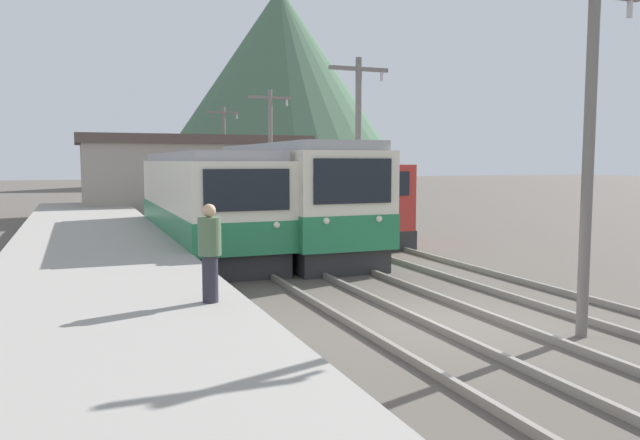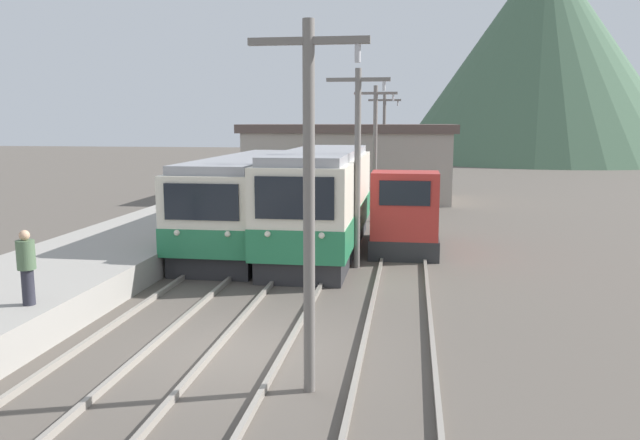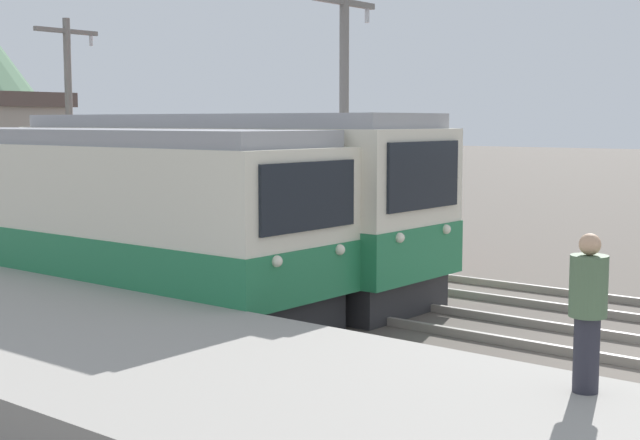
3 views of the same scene
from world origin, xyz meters
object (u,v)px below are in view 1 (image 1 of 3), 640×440
object	(u,v)px
shunting_locomotive	(359,212)
catenary_mast_far	(271,153)
person_on_platform	(210,249)
catenary_mast_near	(589,141)
commuter_train_center	(290,202)
catenary_mast_mid	(359,150)
catenary_mast_distant	(224,155)
commuter_train_left	(204,206)

from	to	relation	value
shunting_locomotive	catenary_mast_far	world-z (taller)	catenary_mast_far
person_on_platform	catenary_mast_near	bearing A→B (deg)	-14.12
commuter_train_center	catenary_mast_far	xyz separation A→B (m)	(1.51, 7.25, 1.77)
commuter_train_center	catenary_mast_mid	world-z (taller)	catenary_mast_mid
catenary_mast_far	person_on_platform	xyz separation A→B (m)	(-6.35, -17.44, -1.78)
shunting_locomotive	catenary_mast_distant	bearing A→B (deg)	95.37
commuter_train_center	catenary_mast_distant	xyz separation A→B (m)	(1.51, 16.76, 1.77)
catenary_mast_mid	catenary_mast_distant	distance (m)	19.03
catenary_mast_near	catenary_mast_far	world-z (taller)	same
commuter_train_center	catenary_mast_distant	size ratio (longest dim) A/B	1.65
catenary_mast_distant	person_on_platform	distance (m)	27.75
catenary_mast_distant	person_on_platform	world-z (taller)	catenary_mast_distant
catenary_mast_near	person_on_platform	bearing A→B (deg)	165.88
person_on_platform	shunting_locomotive	bearing A→B (deg)	54.69
commuter_train_center	shunting_locomotive	size ratio (longest dim) A/B	2.04
shunting_locomotive	catenary_mast_far	size ratio (longest dim) A/B	0.81
commuter_train_left	catenary_mast_mid	bearing A→B (deg)	-35.76
catenary_mast_mid	commuter_train_center	bearing A→B (deg)	123.60
catenary_mast_distant	person_on_platform	xyz separation A→B (m)	(-6.35, -26.95, -1.78)
commuter_train_left	catenary_mast_near	size ratio (longest dim) A/B	1.81
shunting_locomotive	catenary_mast_far	distance (m)	6.92
commuter_train_left	catenary_mast_far	xyz separation A→B (m)	(4.31, 6.41, 1.89)
commuter_train_left	shunting_locomotive	world-z (taller)	commuter_train_left
commuter_train_center	catenary_mast_near	size ratio (longest dim) A/B	1.65
person_on_platform	catenary_mast_mid	bearing A→B (deg)	51.26
catenary_mast_mid	shunting_locomotive	bearing A→B (deg)	64.72
commuter_train_center	catenary_mast_far	distance (m)	7.61
commuter_train_center	person_on_platform	world-z (taller)	commuter_train_center
catenary_mast_near	catenary_mast_distant	world-z (taller)	same
catenary_mast_near	catenary_mast_distant	size ratio (longest dim) A/B	1.00
commuter_train_center	commuter_train_left	bearing A→B (deg)	163.45
commuter_train_center	catenary_mast_distant	world-z (taller)	catenary_mast_distant
catenary_mast_near	catenary_mast_far	bearing A→B (deg)	90.00
commuter_train_center	catenary_mast_mid	distance (m)	3.25
catenary_mast_mid	catenary_mast_far	bearing A→B (deg)	90.00
commuter_train_left	catenary_mast_mid	xyz separation A→B (m)	(4.31, -3.10, 1.89)
shunting_locomotive	catenary_mast_near	size ratio (longest dim) A/B	0.81
person_on_platform	catenary_mast_distant	bearing A→B (deg)	76.74
catenary_mast_mid	person_on_platform	size ratio (longest dim) A/B	3.90
catenary_mast_mid	catenary_mast_far	xyz separation A→B (m)	(0.00, 9.52, 0.00)
commuter_train_left	commuter_train_center	bearing A→B (deg)	-16.55
catenary_mast_mid	person_on_platform	bearing A→B (deg)	-128.74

